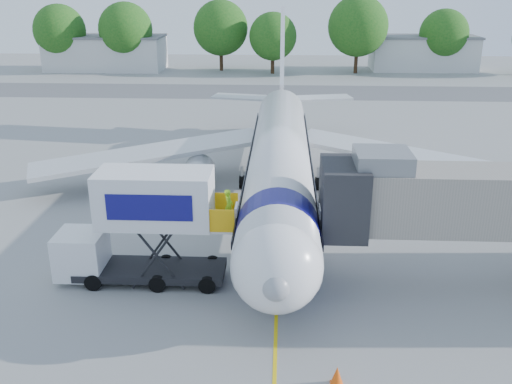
{
  "coord_description": "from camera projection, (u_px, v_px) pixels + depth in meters",
  "views": [
    {
      "loc": [
        0.15,
        -30.86,
        13.56
      ],
      "look_at": [
        -1.19,
        -3.23,
        3.2
      ],
      "focal_mm": 40.0,
      "sensor_mm": 36.0,
      "label": 1
    }
  ],
  "objects": [
    {
      "name": "ground",
      "position": [
        279.0,
        224.0,
        33.63
      ],
      "size": [
        160.0,
        160.0,
        0.0
      ],
      "primitive_type": "plane",
      "color": "#969693",
      "rests_on": "ground"
    },
    {
      "name": "guidance_line",
      "position": [
        279.0,
        224.0,
        33.63
      ],
      "size": [
        0.15,
        70.0,
        0.01
      ],
      "primitive_type": "cube",
      "color": "yellow",
      "rests_on": "ground"
    },
    {
      "name": "taxiway_strip",
      "position": [
        282.0,
        92.0,
        72.92
      ],
      "size": [
        120.0,
        10.0,
        0.01
      ],
      "primitive_type": "cube",
      "color": "#59595B",
      "rests_on": "ground"
    },
    {
      "name": "aircraft",
      "position": [
        280.0,
        156.0,
        36.45
      ],
      "size": [
        34.17,
        37.73,
        11.35
      ],
      "color": "silver",
      "rests_on": "ground"
    },
    {
      "name": "jet_bridge",
      "position": [
        459.0,
        201.0,
        25.2
      ],
      "size": [
        13.9,
        3.2,
        6.6
      ],
      "color": "gray",
      "rests_on": "ground"
    },
    {
      "name": "catering_hiloader",
      "position": [
        143.0,
        228.0,
        26.4
      ],
      "size": [
        8.5,
        2.44,
        5.5
      ],
      "color": "black",
      "rests_on": "ground"
    },
    {
      "name": "safety_cone_b",
      "position": [
        337.0,
        377.0,
        20.14
      ],
      "size": [
        0.49,
        0.49,
        0.78
      ],
      "color": "#EB500C",
      "rests_on": "ground"
    },
    {
      "name": "outbuilding_left",
      "position": [
        106.0,
        53.0,
        90.09
      ],
      "size": [
        18.4,
        8.4,
        5.3
      ],
      "color": "silver",
      "rests_on": "ground"
    },
    {
      "name": "outbuilding_right",
      "position": [
        423.0,
        53.0,
        89.7
      ],
      "size": [
        16.4,
        7.4,
        5.3
      ],
      "color": "silver",
      "rests_on": "ground"
    },
    {
      "name": "tree_a",
      "position": [
        60.0,
        30.0,
        87.62
      ],
      "size": [
        7.93,
        7.93,
        10.11
      ],
      "color": "#382314",
      "rests_on": "ground"
    },
    {
      "name": "tree_b",
      "position": [
        125.0,
        29.0,
        87.14
      ],
      "size": [
        8.18,
        8.18,
        10.43
      ],
      "color": "#382314",
      "rests_on": "ground"
    },
    {
      "name": "tree_c",
      "position": [
        221.0,
        28.0,
        87.78
      ],
      "size": [
        8.4,
        8.4,
        10.71
      ],
      "color": "#382314",
      "rests_on": "ground"
    },
    {
      "name": "tree_d",
      "position": [
        273.0,
        36.0,
        85.28
      ],
      "size": [
        7.12,
        7.12,
        9.08
      ],
      "color": "#382314",
      "rests_on": "ground"
    },
    {
      "name": "tree_e",
      "position": [
        358.0,
        26.0,
        85.14
      ],
      "size": [
        8.98,
        8.98,
        11.46
      ],
      "color": "#382314",
      "rests_on": "ground"
    },
    {
      "name": "tree_f",
      "position": [
        444.0,
        34.0,
        87.03
      ],
      "size": [
        7.4,
        7.4,
        9.44
      ],
      "color": "#382314",
      "rests_on": "ground"
    }
  ]
}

